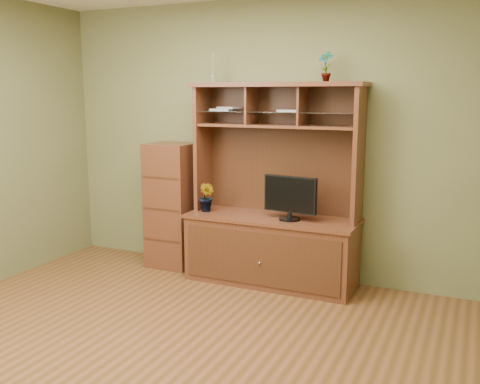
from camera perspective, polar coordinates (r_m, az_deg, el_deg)
The scene contains 8 objects.
room at distance 3.53m, azimuth -9.21°, elevation 3.03°, with size 4.54×4.04×2.74m.
media_hutch at distance 5.13m, azimuth 3.47°, elevation -3.98°, with size 1.66×0.61×1.90m.
monitor at distance 4.91m, azimuth 5.35°, elevation -0.55°, with size 0.51×0.20×0.41m.
orchid_plant at distance 5.26m, azimuth -3.55°, elevation -0.54°, with size 0.16×0.13×0.29m, color #2D581E.
top_plant at distance 4.90m, azimuth 9.12°, elevation 13.09°, with size 0.14×0.10×0.27m, color #2E6A25.
reed_diffuser at distance 5.31m, azimuth -2.88°, elevation 12.74°, with size 0.06×0.06×0.28m.
magazines at distance 5.16m, azimuth 0.67°, elevation 8.80°, with size 0.93×0.20×0.04m.
side_cabinet at distance 5.63m, azimuth -7.26°, elevation -1.42°, with size 0.46×0.42×1.30m.
Camera 1 is at (1.94, -2.91, 1.80)m, focal length 40.00 mm.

